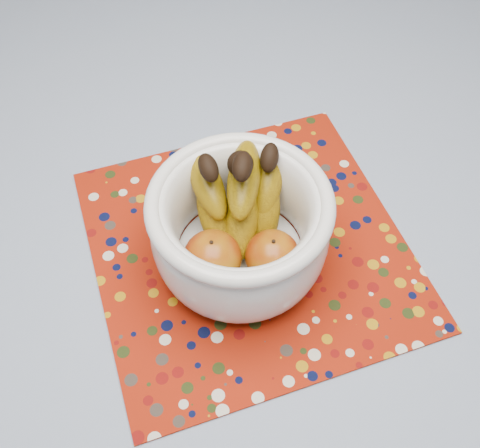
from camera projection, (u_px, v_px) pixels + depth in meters
The scene contains 4 objects.
table at pixel (243, 257), 0.92m from camera, with size 1.20×1.20×0.75m.
tablecloth at pixel (243, 228), 0.86m from camera, with size 1.32×1.32×0.01m, color slate.
placemat at pixel (249, 247), 0.83m from camera, with size 0.45×0.45×0.00m, color maroon.
fruit_bowl at pixel (239, 221), 0.75m from camera, with size 0.24×0.25×0.19m.
Camera 1 is at (0.01, -0.49, 1.45)m, focal length 42.00 mm.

